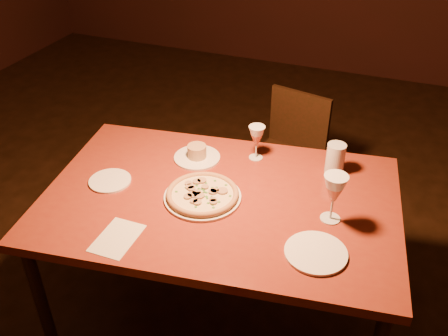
% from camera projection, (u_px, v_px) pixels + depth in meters
% --- Properties ---
extents(dining_table, '(1.54, 1.11, 0.76)m').
position_uv_depth(dining_table, '(220.00, 210.00, 2.06)').
color(dining_table, maroon).
rests_on(dining_table, floor).
extents(chair_far, '(0.44, 0.44, 0.77)m').
position_uv_depth(chair_far, '(289.00, 151.00, 2.93)').
color(chair_far, black).
rests_on(chair_far, floor).
extents(pizza_plate, '(0.31, 0.31, 0.03)m').
position_uv_depth(pizza_plate, '(202.00, 194.00, 2.00)').
color(pizza_plate, silver).
rests_on(pizza_plate, dining_table).
extents(ramekin_saucer, '(0.21, 0.21, 0.07)m').
position_uv_depth(ramekin_saucer, '(197.00, 154.00, 2.25)').
color(ramekin_saucer, silver).
rests_on(ramekin_saucer, dining_table).
extents(wine_glass_far, '(0.07, 0.07, 0.16)m').
position_uv_depth(wine_glass_far, '(256.00, 143.00, 2.22)').
color(wine_glass_far, '#B35F4A').
rests_on(wine_glass_far, dining_table).
extents(wine_glass_right, '(0.09, 0.09, 0.20)m').
position_uv_depth(wine_glass_right, '(333.00, 198.00, 1.85)').
color(wine_glass_right, '#B35F4A').
rests_on(wine_glass_right, dining_table).
extents(water_tumbler, '(0.08, 0.08, 0.13)m').
position_uv_depth(water_tumbler, '(335.00, 158.00, 2.13)').
color(water_tumbler, '#AFB7BF').
rests_on(water_tumbler, dining_table).
extents(side_plate_left, '(0.18, 0.18, 0.01)m').
position_uv_depth(side_plate_left, '(110.00, 181.00, 2.10)').
color(side_plate_left, silver).
rests_on(side_plate_left, dining_table).
extents(side_plate_near, '(0.22, 0.22, 0.01)m').
position_uv_depth(side_plate_near, '(316.00, 253.00, 1.74)').
color(side_plate_near, silver).
rests_on(side_plate_near, dining_table).
extents(menu_card, '(0.14, 0.20, 0.00)m').
position_uv_depth(menu_card, '(117.00, 238.00, 1.81)').
color(menu_card, beige).
rests_on(menu_card, dining_table).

